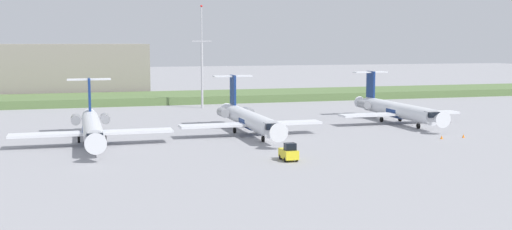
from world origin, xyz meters
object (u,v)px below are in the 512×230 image
regional_jet_second (249,119)px  antenna_mast (202,66)px  safety_cone_front_marker (442,137)px  baggage_tug (289,153)px  regional_jet_nearest (92,127)px  safety_cone_mid_marker (463,136)px  regional_jet_third (396,109)px

regional_jet_second → antenna_mast: size_ratio=1.36×
antenna_mast → safety_cone_front_marker: antenna_mast is taller
antenna_mast → baggage_tug: antenna_mast is taller
antenna_mast → safety_cone_front_marker: bearing=-64.1°
regional_jet_nearest → baggage_tug: bearing=-40.9°
safety_cone_mid_marker → regional_jet_third: bearing=94.3°
regional_jet_second → safety_cone_mid_marker: size_ratio=56.36×
regional_jet_nearest → safety_cone_mid_marker: regional_jet_nearest is taller
safety_cone_front_marker → antenna_mast: bearing=115.9°
regional_jet_second → safety_cone_mid_marker: bearing=-22.2°
regional_jet_second → regional_jet_third: size_ratio=1.00×
regional_jet_third → safety_cone_front_marker: (-2.54, -19.24, -2.26)m
regional_jet_nearest → antenna_mast: size_ratio=1.36×
regional_jet_third → safety_cone_front_marker: 19.53m
regional_jet_nearest → antenna_mast: bearing=60.6°
safety_cone_mid_marker → regional_jet_nearest: bearing=170.1°
baggage_tug → safety_cone_mid_marker: bearing=18.0°
regional_jet_nearest → baggage_tug: size_ratio=9.69×
regional_jet_third → regional_jet_second: bearing=-167.9°
regional_jet_second → safety_cone_front_marker: regional_jet_second is taller
regional_jet_third → baggage_tug: 42.68m
antenna_mast → safety_cone_front_marker: (26.46, -54.45, -9.19)m
regional_jet_nearest → antenna_mast: 51.61m
baggage_tug → safety_cone_front_marker: (28.28, 10.25, -0.73)m
regional_jet_nearest → regional_jet_second: bearing=6.9°
safety_cone_front_marker → safety_cone_mid_marker: size_ratio=1.00×
safety_cone_mid_marker → antenna_mast: bearing=119.3°
antenna_mast → safety_cone_front_marker: size_ratio=41.45×
regional_jet_third → safety_cone_mid_marker: regional_jet_third is taller
regional_jet_third → regional_jet_nearest: bearing=-170.2°
regional_jet_third → antenna_mast: 46.14m
regional_jet_third → baggage_tug: (-30.81, -29.49, -1.53)m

